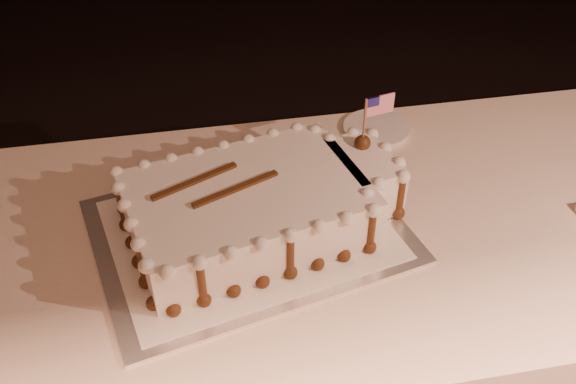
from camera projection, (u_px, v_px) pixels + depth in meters
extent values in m
cube|color=#F8D8C0|center=(327.00, 338.00, 1.55)|extent=(2.40, 0.80, 0.75)
cube|color=white|center=(249.00, 231.00, 1.29)|extent=(0.68, 0.57, 0.01)
cube|color=white|center=(249.00, 229.00, 1.28)|extent=(0.61, 0.51, 0.00)
cube|color=white|center=(248.00, 209.00, 1.25)|extent=(0.50, 0.39, 0.11)
cube|color=white|center=(363.00, 176.00, 1.33)|extent=(0.14, 0.19, 0.11)
sphere|color=#532D14|center=(173.00, 310.00, 1.11)|extent=(0.03, 0.03, 0.03)
sphere|color=#532D14|center=(204.00, 300.00, 1.13)|extent=(0.03, 0.03, 0.03)
sphere|color=#532D14|center=(233.00, 290.00, 1.14)|extent=(0.03, 0.03, 0.03)
sphere|color=#532D14|center=(262.00, 281.00, 1.16)|extent=(0.03, 0.03, 0.03)
sphere|color=#532D14|center=(290.00, 272.00, 1.18)|extent=(0.03, 0.03, 0.03)
sphere|color=#532D14|center=(317.00, 264.00, 1.20)|extent=(0.03, 0.03, 0.03)
sphere|color=#532D14|center=(344.00, 255.00, 1.21)|extent=(0.03, 0.03, 0.03)
sphere|color=#532D14|center=(369.00, 247.00, 1.23)|extent=(0.03, 0.03, 0.03)
sphere|color=#532D14|center=(363.00, 231.00, 1.26)|extent=(0.03, 0.03, 0.03)
sphere|color=#532D14|center=(374.00, 220.00, 1.29)|extent=(0.03, 0.03, 0.03)
sphere|color=#532D14|center=(398.00, 213.00, 1.31)|extent=(0.03, 0.03, 0.03)
sphere|color=#532D14|center=(394.00, 199.00, 1.34)|extent=(0.03, 0.03, 0.03)
sphere|color=#532D14|center=(381.00, 184.00, 1.38)|extent=(0.03, 0.03, 0.03)
sphere|color=#532D14|center=(369.00, 169.00, 1.42)|extent=(0.03, 0.03, 0.03)
sphere|color=#532D14|center=(350.00, 169.00, 1.42)|extent=(0.03, 0.03, 0.03)
sphere|color=#532D14|center=(328.00, 175.00, 1.40)|extent=(0.03, 0.03, 0.03)
sphere|color=#532D14|center=(314.00, 166.00, 1.43)|extent=(0.03, 0.03, 0.03)
sphere|color=#532D14|center=(296.00, 164.00, 1.43)|extent=(0.03, 0.03, 0.03)
sphere|color=#532D14|center=(273.00, 170.00, 1.42)|extent=(0.03, 0.03, 0.03)
sphere|color=#532D14|center=(250.00, 176.00, 1.40)|extent=(0.03, 0.03, 0.03)
sphere|color=#532D14|center=(226.00, 182.00, 1.38)|extent=(0.03, 0.03, 0.03)
sphere|color=#532D14|center=(201.00, 189.00, 1.37)|extent=(0.03, 0.03, 0.03)
sphere|color=#532D14|center=(176.00, 195.00, 1.35)|extent=(0.03, 0.03, 0.03)
sphere|color=#532D14|center=(150.00, 202.00, 1.33)|extent=(0.03, 0.03, 0.03)
sphere|color=#532D14|center=(124.00, 209.00, 1.31)|extent=(0.03, 0.03, 0.03)
sphere|color=#532D14|center=(126.00, 225.00, 1.28)|extent=(0.03, 0.03, 0.03)
sphere|color=#532D14|center=(132.00, 242.00, 1.24)|extent=(0.03, 0.03, 0.03)
sphere|color=#532D14|center=(139.00, 261.00, 1.20)|extent=(0.03, 0.03, 0.03)
sphere|color=#532D14|center=(146.00, 282.00, 1.16)|extent=(0.03, 0.03, 0.03)
sphere|color=#532D14|center=(154.00, 303.00, 1.12)|extent=(0.03, 0.03, 0.03)
sphere|color=white|center=(167.00, 272.00, 1.05)|extent=(0.03, 0.03, 0.03)
sphere|color=white|center=(199.00, 263.00, 1.07)|extent=(0.03, 0.03, 0.03)
sphere|color=white|center=(230.00, 253.00, 1.08)|extent=(0.03, 0.03, 0.03)
sphere|color=white|center=(261.00, 244.00, 1.10)|extent=(0.03, 0.03, 0.03)
sphere|color=white|center=(290.00, 235.00, 1.12)|extent=(0.03, 0.03, 0.03)
sphere|color=white|center=(319.00, 227.00, 1.14)|extent=(0.03, 0.03, 0.03)
sphere|color=white|center=(347.00, 218.00, 1.15)|extent=(0.03, 0.03, 0.03)
sphere|color=white|center=(374.00, 210.00, 1.17)|extent=(0.03, 0.03, 0.03)
sphere|color=white|center=(367.00, 194.00, 1.20)|extent=(0.03, 0.03, 0.03)
sphere|color=white|center=(379.00, 184.00, 1.23)|extent=(0.03, 0.03, 0.03)
sphere|color=white|center=(403.00, 177.00, 1.25)|extent=(0.03, 0.03, 0.03)
sphere|color=white|center=(399.00, 163.00, 1.28)|extent=(0.03, 0.03, 0.03)
sphere|color=white|center=(385.00, 148.00, 1.32)|extent=(0.03, 0.03, 0.03)
sphere|color=white|center=(372.00, 134.00, 1.36)|extent=(0.03, 0.03, 0.03)
sphere|color=white|center=(353.00, 133.00, 1.36)|extent=(0.03, 0.03, 0.03)
sphere|color=white|center=(329.00, 139.00, 1.34)|extent=(0.03, 0.03, 0.03)
sphere|color=white|center=(315.00, 131.00, 1.37)|extent=(0.03, 0.03, 0.03)
sphere|color=white|center=(297.00, 129.00, 1.37)|extent=(0.03, 0.03, 0.03)
sphere|color=white|center=(273.00, 135.00, 1.36)|extent=(0.03, 0.03, 0.03)
sphere|color=white|center=(248.00, 141.00, 1.34)|extent=(0.03, 0.03, 0.03)
sphere|color=white|center=(223.00, 147.00, 1.32)|extent=(0.03, 0.03, 0.03)
sphere|color=white|center=(197.00, 153.00, 1.31)|extent=(0.03, 0.03, 0.03)
sphere|color=white|center=(171.00, 159.00, 1.29)|extent=(0.03, 0.03, 0.03)
sphere|color=white|center=(144.00, 166.00, 1.27)|extent=(0.03, 0.03, 0.03)
sphere|color=white|center=(116.00, 173.00, 1.25)|extent=(0.03, 0.03, 0.03)
sphere|color=white|center=(118.00, 188.00, 1.22)|extent=(0.03, 0.03, 0.03)
sphere|color=white|center=(124.00, 206.00, 1.18)|extent=(0.03, 0.03, 0.03)
sphere|color=white|center=(131.00, 224.00, 1.14)|extent=(0.03, 0.03, 0.03)
sphere|color=white|center=(138.00, 244.00, 1.10)|extent=(0.03, 0.03, 0.03)
sphere|color=white|center=(146.00, 266.00, 1.06)|extent=(0.03, 0.03, 0.03)
cylinder|color=#532D14|center=(202.00, 283.00, 1.10)|extent=(0.01, 0.01, 0.10)
sphere|color=#532D14|center=(204.00, 299.00, 1.13)|extent=(0.03, 0.03, 0.03)
cylinder|color=#532D14|center=(290.00, 255.00, 1.15)|extent=(0.01, 0.01, 0.10)
sphere|color=#532D14|center=(290.00, 271.00, 1.18)|extent=(0.03, 0.03, 0.03)
cylinder|color=#532D14|center=(371.00, 230.00, 1.20)|extent=(0.01, 0.01, 0.10)
sphere|color=#532D14|center=(369.00, 246.00, 1.23)|extent=(0.03, 0.03, 0.03)
cylinder|color=#532D14|center=(401.00, 196.00, 1.28)|extent=(0.01, 0.01, 0.10)
sphere|color=#532D14|center=(398.00, 212.00, 1.30)|extent=(0.03, 0.03, 0.03)
cylinder|color=#532D14|center=(370.00, 153.00, 1.39)|extent=(0.01, 0.01, 0.10)
sphere|color=#532D14|center=(369.00, 169.00, 1.42)|extent=(0.03, 0.03, 0.03)
cylinder|color=#532D14|center=(314.00, 150.00, 1.40)|extent=(0.01, 0.01, 0.10)
sphere|color=#532D14|center=(314.00, 165.00, 1.43)|extent=(0.03, 0.03, 0.03)
cylinder|color=#532D14|center=(249.00, 159.00, 1.37)|extent=(0.01, 0.01, 0.10)
sphere|color=#532D14|center=(250.00, 175.00, 1.40)|extent=(0.03, 0.03, 0.03)
cylinder|color=#532D14|center=(174.00, 179.00, 1.32)|extent=(0.01, 0.01, 0.10)
sphere|color=#532D14|center=(176.00, 194.00, 1.35)|extent=(0.03, 0.03, 0.03)
cylinder|color=#532D14|center=(122.00, 208.00, 1.25)|extent=(0.01, 0.01, 0.10)
sphere|color=#532D14|center=(126.00, 224.00, 1.28)|extent=(0.03, 0.03, 0.03)
cylinder|color=#532D14|center=(143.00, 264.00, 1.13)|extent=(0.01, 0.01, 0.10)
sphere|color=#532D14|center=(146.00, 281.00, 1.16)|extent=(0.03, 0.03, 0.03)
cube|color=#532D14|center=(195.00, 181.00, 1.22)|extent=(0.17, 0.09, 0.01)
cube|color=#532D14|center=(236.00, 189.00, 1.20)|extent=(0.17, 0.08, 0.01)
sphere|color=#532D14|center=(362.00, 143.00, 1.31)|extent=(0.03, 0.03, 0.03)
cylinder|color=#A06344|center=(364.00, 127.00, 1.29)|extent=(0.00, 0.00, 0.13)
cube|color=red|center=(380.00, 105.00, 1.27)|extent=(0.06, 0.02, 0.04)
cube|color=navy|center=(373.00, 102.00, 1.26)|extent=(0.03, 0.01, 0.02)
cylinder|color=white|center=(376.00, 128.00, 1.56)|extent=(0.16, 0.16, 0.01)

